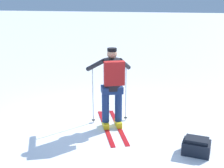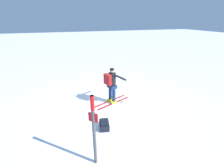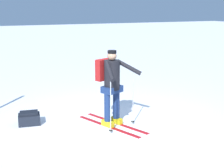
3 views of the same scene
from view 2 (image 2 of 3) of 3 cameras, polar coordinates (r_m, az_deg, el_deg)
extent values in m
plane|color=white|center=(7.15, -1.31, -6.83)|extent=(80.00, 80.00, 0.00)
cube|color=red|center=(7.23, -0.68, -6.41)|extent=(0.74, 1.72, 0.01)
cube|color=yellow|center=(7.20, -0.68, -5.97)|extent=(0.21, 0.32, 0.12)
cylinder|color=navy|center=(7.00, -0.69, -3.09)|extent=(0.15, 0.15, 0.69)
cube|color=red|center=(7.05, 0.69, -7.28)|extent=(0.74, 1.72, 0.01)
cube|color=yellow|center=(7.01, 0.70, -6.82)|extent=(0.21, 0.32, 0.12)
cylinder|color=navy|center=(6.82, 0.71, -3.89)|extent=(0.15, 0.15, 0.69)
cube|color=navy|center=(6.76, 0.00, -0.89)|extent=(0.50, 0.42, 0.14)
cylinder|color=black|center=(6.63, 0.00, 1.58)|extent=(0.34, 0.34, 0.63)
sphere|color=tan|center=(6.49, 0.00, 4.95)|extent=(0.20, 0.20, 0.20)
cylinder|color=black|center=(6.46, 0.00, 5.65)|extent=(0.19, 0.19, 0.06)
cube|color=maroon|center=(6.46, -1.69, 1.74)|extent=(0.42, 0.28, 0.46)
cylinder|color=#B2B7BC|center=(7.26, 0.08, -0.80)|extent=(0.02, 0.02, 1.24)
cylinder|color=black|center=(7.51, 0.08, -4.67)|extent=(0.07, 0.07, 0.01)
cylinder|color=black|center=(6.92, -0.17, 3.91)|extent=(0.50, 0.40, 0.34)
cylinder|color=#B2B7BC|center=(6.78, 3.86, -2.75)|extent=(0.02, 0.02, 1.24)
cylinder|color=black|center=(7.05, 3.74, -6.81)|extent=(0.07, 0.07, 0.01)
cylinder|color=black|center=(6.49, 3.15, 2.49)|extent=(0.20, 0.56, 0.34)
cube|color=black|center=(5.58, -2.96, -15.45)|extent=(0.52, 0.42, 0.23)
cube|color=black|center=(5.49, -2.99, -14.27)|extent=(0.43, 0.34, 0.06)
cylinder|color=#4C4C51|center=(3.93, -6.83, -17.91)|extent=(0.08, 0.08, 2.09)
cylinder|color=red|center=(3.42, -7.52, -7.16)|extent=(0.09, 0.09, 0.38)
cube|color=red|center=(3.64, -7.18, -12.51)|extent=(0.16, 0.21, 0.24)
camera|label=1|loc=(6.24, -57.41, 4.01)|focal=50.00mm
camera|label=3|loc=(8.41, 50.62, 7.71)|focal=50.00mm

